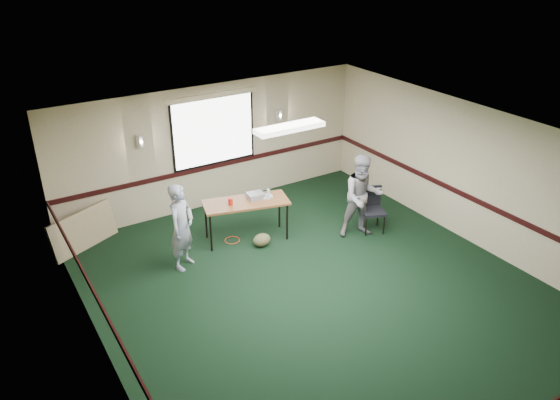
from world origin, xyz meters
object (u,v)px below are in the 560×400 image
folding_table (246,204)px  person_left (182,227)px  projector (255,196)px  person_right (362,196)px  conference_chair (372,205)px

folding_table → person_left: (-1.44, -0.27, 0.05)m
projector → person_right: size_ratio=0.18×
person_left → person_right: (3.45, -0.79, 0.04)m
projector → person_right: (1.78, -1.09, -0.02)m
folding_table → projector: 0.26m
folding_table → projector: bearing=23.4°
projector → conference_chair: size_ratio=0.35×
conference_chair → person_left: (-3.79, 0.71, 0.28)m
person_left → projector: bearing=-26.6°
folding_table → person_left: 1.46m
folding_table → conference_chair: conference_chair is taller
folding_table → projector: projector is taller
person_left → folding_table: bearing=-26.3°
conference_chair → person_left: person_left is taller
folding_table → conference_chair: (2.35, -0.98, -0.23)m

